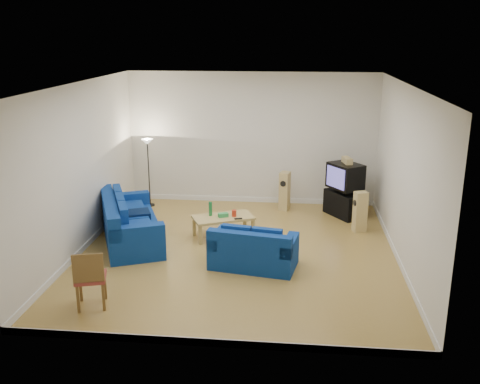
# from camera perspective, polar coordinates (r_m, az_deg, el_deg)

# --- Properties ---
(room) EXTENTS (6.01, 6.51, 3.21)m
(room) POSITION_cam_1_polar(r_m,az_deg,el_deg) (9.87, -0.24, 1.81)
(room) COLOR brown
(room) RESTS_ON ground
(sofa_three_seat) EXTENTS (1.86, 2.58, 0.91)m
(sofa_three_seat) POSITION_cam_1_polar(r_m,az_deg,el_deg) (11.01, -11.86, -3.54)
(sofa_three_seat) COLOR navy
(sofa_three_seat) RESTS_ON ground
(sofa_loveseat) EXTENTS (1.63, 1.09, 0.76)m
(sofa_loveseat) POSITION_cam_1_polar(r_m,az_deg,el_deg) (9.65, 1.39, -6.46)
(sofa_loveseat) COLOR navy
(sofa_loveseat) RESTS_ON ground
(coffee_table) EXTENTS (1.36, 1.06, 0.44)m
(coffee_table) POSITION_cam_1_polar(r_m,az_deg,el_deg) (11.02, -1.80, -2.89)
(coffee_table) COLOR tan
(coffee_table) RESTS_ON ground
(bottle) EXTENTS (0.08, 0.08, 0.30)m
(bottle) POSITION_cam_1_polar(r_m,az_deg,el_deg) (11.02, -3.17, -1.80)
(bottle) COLOR #197233
(bottle) RESTS_ON coffee_table
(tissue_box) EXTENTS (0.23, 0.18, 0.08)m
(tissue_box) POSITION_cam_1_polar(r_m,az_deg,el_deg) (10.96, -1.80, -2.47)
(tissue_box) COLOR green
(tissue_box) RESTS_ON coffee_table
(red_canister) EXTENTS (0.12, 0.12, 0.13)m
(red_canister) POSITION_cam_1_polar(r_m,az_deg,el_deg) (10.99, -0.64, -2.28)
(red_canister) COLOR red
(red_canister) RESTS_ON coffee_table
(remote) EXTENTS (0.17, 0.10, 0.02)m
(remote) POSITION_cam_1_polar(r_m,az_deg,el_deg) (10.84, -0.19, -2.86)
(remote) COLOR black
(remote) RESTS_ON coffee_table
(tv_stand) EXTENTS (0.95, 1.06, 0.57)m
(tv_stand) POSITION_cam_1_polar(r_m,az_deg,el_deg) (12.55, 11.07, -1.25)
(tv_stand) COLOR black
(tv_stand) RESTS_ON ground
(av_receiver) EXTENTS (0.47, 0.52, 0.10)m
(av_receiver) POSITION_cam_1_polar(r_m,az_deg,el_deg) (12.45, 11.35, 0.21)
(av_receiver) COLOR black
(av_receiver) RESTS_ON tv_stand
(television) EXTENTS (0.88, 0.92, 0.58)m
(television) POSITION_cam_1_polar(r_m,az_deg,el_deg) (12.32, 11.16, 1.68)
(television) COLOR black
(television) RESTS_ON av_receiver
(centre_speaker) EXTENTS (0.23, 0.40, 0.13)m
(centre_speaker) POSITION_cam_1_polar(r_m,az_deg,el_deg) (12.28, 11.36, 3.33)
(centre_speaker) COLOR tan
(centre_speaker) RESTS_ON television
(speaker_left) EXTENTS (0.28, 0.32, 0.93)m
(speaker_left) POSITION_cam_1_polar(r_m,az_deg,el_deg) (12.71, 4.78, 0.10)
(speaker_left) COLOR tan
(speaker_left) RESTS_ON ground
(speaker_right) EXTENTS (0.31, 0.28, 0.88)m
(speaker_right) POSITION_cam_1_polar(r_m,az_deg,el_deg) (11.57, 12.68, -2.07)
(speaker_right) COLOR tan
(speaker_right) RESTS_ON ground
(floor_lamp) EXTENTS (0.28, 0.28, 1.65)m
(floor_lamp) POSITION_cam_1_polar(r_m,az_deg,el_deg) (12.96, -9.82, 4.34)
(floor_lamp) COLOR black
(floor_lamp) RESTS_ON ground
(dining_chair) EXTENTS (0.56, 0.56, 0.95)m
(dining_chair) POSITION_cam_1_polar(r_m,az_deg,el_deg) (8.49, -15.72, -8.65)
(dining_chair) COLOR brown
(dining_chair) RESTS_ON ground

